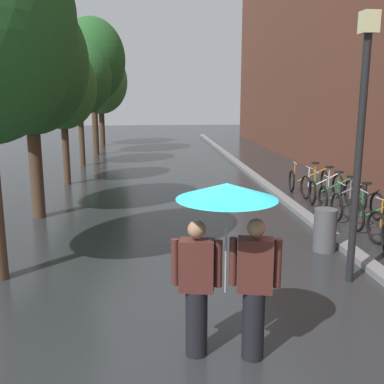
# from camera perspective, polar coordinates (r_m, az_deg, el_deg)

# --- Properties ---
(ground_plane) EXTENTS (80.00, 80.00, 0.00)m
(ground_plane) POSITION_cam_1_polar(r_m,az_deg,el_deg) (6.02, 1.94, -18.34)
(ground_plane) COLOR #26282B
(kerb_strip) EXTENTS (0.30, 36.00, 0.12)m
(kerb_strip) POSITION_cam_1_polar(r_m,az_deg,el_deg) (15.91, 8.77, 1.22)
(kerb_strip) COLOR slate
(kerb_strip) RESTS_ON ground
(street_tree_1) EXTENTS (2.81, 2.81, 5.46)m
(street_tree_1) POSITION_cam_1_polar(r_m,az_deg,el_deg) (11.79, -19.73, 14.84)
(street_tree_1) COLOR #473323
(street_tree_1) RESTS_ON ground
(street_tree_2) EXTENTS (2.26, 2.26, 4.66)m
(street_tree_2) POSITION_cam_1_polar(r_m,az_deg,el_deg) (15.96, -15.88, 12.45)
(street_tree_2) COLOR #473323
(street_tree_2) RESTS_ON ground
(street_tree_3) EXTENTS (2.71, 2.71, 5.15)m
(street_tree_3) POSITION_cam_1_polar(r_m,az_deg,el_deg) (20.06, -13.95, 13.52)
(street_tree_3) COLOR #473323
(street_tree_3) RESTS_ON ground
(street_tree_4) EXTENTS (3.20, 3.20, 6.66)m
(street_tree_4) POSITION_cam_1_polar(r_m,az_deg,el_deg) (23.63, -12.32, 15.76)
(street_tree_4) COLOR #473323
(street_tree_4) RESTS_ON ground
(street_tree_5) EXTENTS (3.14, 3.14, 5.57)m
(street_tree_5) POSITION_cam_1_polar(r_m,az_deg,el_deg) (27.84, -11.37, 13.31)
(street_tree_5) COLOR #473323
(street_tree_5) RESTS_ON ground
(parked_bicycle_2) EXTENTS (1.10, 0.73, 0.96)m
(parked_bicycle_2) POSITION_cam_1_polar(r_m,az_deg,el_deg) (11.16, 22.36, -2.62)
(parked_bicycle_2) COLOR black
(parked_bicycle_2) RESTS_ON ground
(parked_bicycle_3) EXTENTS (1.09, 0.71, 0.96)m
(parked_bicycle_3) POSITION_cam_1_polar(r_m,az_deg,el_deg) (11.84, 19.87, -1.61)
(parked_bicycle_3) COLOR black
(parked_bicycle_3) RESTS_ON ground
(parked_bicycle_4) EXTENTS (1.12, 0.77, 0.96)m
(parked_bicycle_4) POSITION_cam_1_polar(r_m,az_deg,el_deg) (12.64, 18.23, -0.66)
(parked_bicycle_4) COLOR black
(parked_bicycle_4) RESTS_ON ground
(parked_bicycle_5) EXTENTS (1.14, 0.80, 0.96)m
(parked_bicycle_5) POSITION_cam_1_polar(r_m,az_deg,el_deg) (13.28, 16.89, 0.03)
(parked_bicycle_5) COLOR black
(parked_bicycle_5) RESTS_ON ground
(parked_bicycle_6) EXTENTS (1.13, 0.78, 0.96)m
(parked_bicycle_6) POSITION_cam_1_polar(r_m,az_deg,el_deg) (14.07, 15.91, 0.75)
(parked_bicycle_6) COLOR black
(parked_bicycle_6) RESTS_ON ground
(parked_bicycle_7) EXTENTS (1.15, 0.81, 0.96)m
(parked_bicycle_7) POSITION_cam_1_polar(r_m,az_deg,el_deg) (14.82, 14.26, 1.41)
(parked_bicycle_7) COLOR black
(parked_bicycle_7) RESTS_ON ground
(couple_under_umbrella) EXTENTS (1.23, 1.14, 2.09)m
(couple_under_umbrella) POSITION_cam_1_polar(r_m,az_deg,el_deg) (5.21, 4.29, -6.37)
(couple_under_umbrella) COLOR black
(couple_under_umbrella) RESTS_ON ground
(street_lamp_post) EXTENTS (0.24, 0.24, 4.25)m
(street_lamp_post) POSITION_cam_1_polar(r_m,az_deg,el_deg) (7.61, 20.28, 7.15)
(street_lamp_post) COLOR black
(street_lamp_post) RESTS_ON ground
(litter_bin) EXTENTS (0.44, 0.44, 0.85)m
(litter_bin) POSITION_cam_1_polar(r_m,az_deg,el_deg) (9.39, 16.24, -4.58)
(litter_bin) COLOR #4C4C51
(litter_bin) RESTS_ON ground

